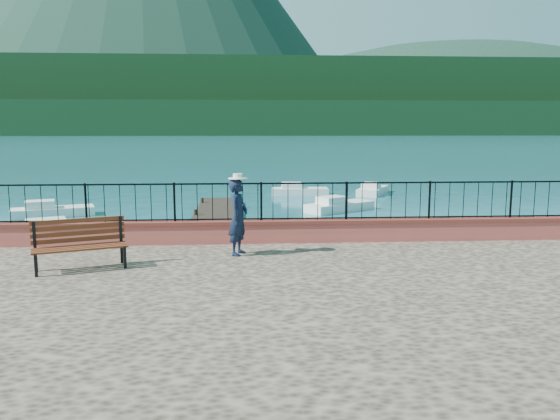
{
  "coord_description": "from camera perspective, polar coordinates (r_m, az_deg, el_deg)",
  "views": [
    {
      "loc": [
        -0.75,
        -10.13,
        4.14
      ],
      "look_at": [
        0.07,
        2.0,
        2.3
      ],
      "focal_mm": 35.0,
      "sensor_mm": 36.0,
      "label": 1
    }
  ],
  "objects": [
    {
      "name": "boat_1",
      "position": [
        19.43,
        6.51,
        -2.55
      ],
      "size": [
        4.18,
        1.6,
        0.8
      ],
      "primitive_type": "cube",
      "rotation": [
        0.0,
        0.0,
        -0.07
      ],
      "color": "white",
      "rests_on": "ground"
    },
    {
      "name": "boat_2",
      "position": [
        27.47,
        6.25,
        0.73
      ],
      "size": [
        3.78,
        3.1,
        0.8
      ],
      "primitive_type": "cube",
      "rotation": [
        0.0,
        0.0,
        0.58
      ],
      "color": "silver",
      "rests_on": "ground"
    },
    {
      "name": "companion_hill",
      "position": [
        611.38,
        17.49,
        7.82
      ],
      "size": [
        448.0,
        384.0,
        180.0
      ],
      "primitive_type": "ellipsoid",
      "color": "#142D23",
      "rests_on": "ground"
    },
    {
      "name": "person",
      "position": [
        12.66,
        -4.39,
        -0.74
      ],
      "size": [
        0.61,
        0.75,
        1.78
      ],
      "primitive_type": "imported",
      "rotation": [
        0.0,
        0.0,
        1.24
      ],
      "color": "black",
      "rests_on": "promenade"
    },
    {
      "name": "foothills",
      "position": [
        370.56,
        -3.8,
        11.35
      ],
      "size": [
        900.0,
        120.0,
        44.0
      ],
      "primitive_type": "cube",
      "color": "black",
      "rests_on": "ground"
    },
    {
      "name": "dock",
      "position": [
        22.52,
        -6.97,
        -1.66
      ],
      "size": [
        2.0,
        16.0,
        0.3
      ],
      "primitive_type": "cube",
      "color": "#2D231C",
      "rests_on": "ground"
    },
    {
      "name": "far_forest",
      "position": [
        310.16,
        -3.76,
        9.48
      ],
      "size": [
        900.0,
        60.0,
        18.0
      ],
      "primitive_type": "cube",
      "color": "black",
      "rests_on": "ground"
    },
    {
      "name": "boat_4",
      "position": [
        33.92,
        2.1,
        2.27
      ],
      "size": [
        3.49,
        1.4,
        0.8
      ],
      "primitive_type": "cube",
      "rotation": [
        0.0,
        0.0,
        -0.03
      ],
      "color": "silver",
      "rests_on": "ground"
    },
    {
      "name": "parapet",
      "position": [
        14.1,
        -0.74,
        -2.23
      ],
      "size": [
        28.0,
        0.46,
        0.58
      ],
      "primitive_type": "cube",
      "color": "#B55541",
      "rests_on": "promenade"
    },
    {
      "name": "park_bench",
      "position": [
        12.16,
        -20.12,
        -4.41
      ],
      "size": [
        1.97,
        1.21,
        1.04
      ],
      "rotation": [
        0.0,
        0.0,
        0.35
      ],
      "color": "black",
      "rests_on": "promenade"
    },
    {
      "name": "boat_3",
      "position": [
        27.77,
        -22.65,
        0.2
      ],
      "size": [
        3.87,
        2.44,
        0.8
      ],
      "primitive_type": "cube",
      "rotation": [
        0.0,
        0.0,
        0.34
      ],
      "color": "silver",
      "rests_on": "ground"
    },
    {
      "name": "hat",
      "position": [
        12.54,
        -4.44,
        3.54
      ],
      "size": [
        0.44,
        0.44,
        0.12
      ],
      "primitive_type": "cylinder",
      "color": "white",
      "rests_on": "person"
    },
    {
      "name": "ground",
      "position": [
        10.96,
        0.36,
        -13.57
      ],
      "size": [
        2000.0,
        2000.0,
        0.0
      ],
      "primitive_type": "plane",
      "color": "#19596B",
      "rests_on": "ground"
    },
    {
      "name": "boat_0",
      "position": [
        22.17,
        -21.7,
        -1.72
      ],
      "size": [
        4.14,
        2.74,
        0.8
      ],
      "primitive_type": "cube",
      "rotation": [
        0.0,
        0.0,
        0.4
      ],
      "color": "silver",
      "rests_on": "ground"
    },
    {
      "name": "railing",
      "position": [
        13.97,
        -0.74,
        0.86
      ],
      "size": [
        27.0,
        0.05,
        0.95
      ],
      "primitive_type": "cube",
      "color": "black",
      "rests_on": "parapet"
    },
    {
      "name": "boat_5",
      "position": [
        34.8,
        9.68,
        2.31
      ],
      "size": [
        2.72,
        3.76,
        0.8
      ],
      "primitive_type": "cube",
      "rotation": [
        0.0,
        0.0,
        1.12
      ],
      "color": "silver",
      "rests_on": "ground"
    }
  ]
}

